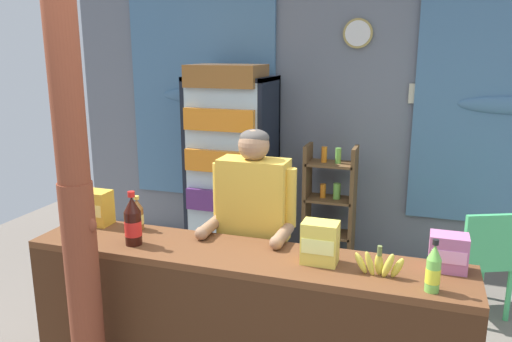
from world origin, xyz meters
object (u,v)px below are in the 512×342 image
(drink_fridge, at_px, (231,154))
(banana_bunch, at_px, (379,264))
(shopkeeper, at_px, (253,221))
(timber_post, at_px, (75,194))
(plastic_lawn_chair, at_px, (480,255))
(soda_bottle_iced_tea, at_px, (137,215))
(snack_box_choco_powder, at_px, (94,207))
(soda_bottle_lime_soda, at_px, (433,270))
(snack_box_wafer, at_px, (448,252))
(bottle_shelf_rack, at_px, (329,203))
(stall_counter, at_px, (235,323))
(snack_box_instant_noodle, at_px, (320,243))
(soda_bottle_cola, at_px, (133,222))

(drink_fridge, height_order, banana_bunch, drink_fridge)
(drink_fridge, height_order, shopkeeper, drink_fridge)
(timber_post, height_order, drink_fridge, timber_post)
(plastic_lawn_chair, distance_m, banana_bunch, 1.77)
(soda_bottle_iced_tea, relative_size, snack_box_choco_powder, 0.97)
(soda_bottle_lime_soda, relative_size, banana_bunch, 0.97)
(soda_bottle_iced_tea, height_order, snack_box_wafer, soda_bottle_iced_tea)
(bottle_shelf_rack, relative_size, snack_box_wafer, 6.12)
(shopkeeper, height_order, banana_bunch, shopkeeper)
(plastic_lawn_chair, distance_m, soda_bottle_lime_soda, 1.79)
(stall_counter, relative_size, soda_bottle_iced_tea, 11.55)
(snack_box_wafer, bearing_deg, soda_bottle_lime_soda, -105.31)
(stall_counter, distance_m, drink_fridge, 2.32)
(snack_box_instant_noodle, height_order, banana_bunch, snack_box_instant_noodle)
(shopkeeper, height_order, snack_box_instant_noodle, shopkeeper)
(bottle_shelf_rack, distance_m, snack_box_choco_powder, 2.35)
(snack_box_wafer, xyz_separation_m, banana_bunch, (-0.32, -0.18, -0.04))
(timber_post, height_order, bottle_shelf_rack, timber_post)
(plastic_lawn_chair, distance_m, soda_bottle_iced_tea, 2.58)
(plastic_lawn_chair, bearing_deg, snack_box_wafer, -102.87)
(shopkeeper, height_order, soda_bottle_cola, shopkeeper)
(drink_fridge, relative_size, soda_bottle_cola, 6.00)
(snack_box_wafer, bearing_deg, timber_post, -163.32)
(shopkeeper, distance_m, soda_bottle_cola, 0.73)
(banana_bunch, bearing_deg, soda_bottle_cola, -178.84)
(timber_post, bearing_deg, snack_box_instant_noodle, 19.76)
(stall_counter, height_order, drink_fridge, drink_fridge)
(drink_fridge, distance_m, snack_box_wafer, 2.68)
(soda_bottle_iced_tea, height_order, banana_bunch, soda_bottle_iced_tea)
(shopkeeper, bearing_deg, drink_fridge, 115.79)
(soda_bottle_lime_soda, distance_m, snack_box_instant_noodle, 0.58)
(stall_counter, height_order, timber_post, timber_post)
(snack_box_instant_noodle, bearing_deg, banana_bunch, -10.55)
(soda_bottle_lime_soda, relative_size, snack_box_wafer, 1.35)
(drink_fridge, relative_size, snack_box_choco_powder, 8.58)
(stall_counter, bearing_deg, soda_bottle_lime_soda, -2.61)
(soda_bottle_cola, bearing_deg, timber_post, -107.63)
(snack_box_choco_powder, distance_m, banana_bunch, 1.80)
(plastic_lawn_chair, bearing_deg, timber_post, -137.58)
(stall_counter, bearing_deg, snack_box_instant_noodle, 13.48)
(timber_post, relative_size, drink_fridge, 1.46)
(timber_post, height_order, soda_bottle_iced_tea, timber_post)
(timber_post, height_order, shopkeeper, timber_post)
(soda_bottle_iced_tea, xyz_separation_m, snack_box_instant_noodle, (1.17, -0.14, 0.02))
(timber_post, height_order, plastic_lawn_chair, timber_post)
(plastic_lawn_chair, bearing_deg, soda_bottle_lime_soda, -103.27)
(shopkeeper, height_order, snack_box_wafer, shopkeeper)
(drink_fridge, xyz_separation_m, shopkeeper, (0.79, -1.63, -0.05))
(shopkeeper, bearing_deg, banana_bunch, -28.12)
(soda_bottle_iced_tea, bearing_deg, banana_bunch, -7.65)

